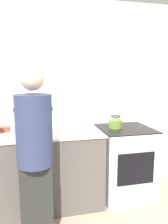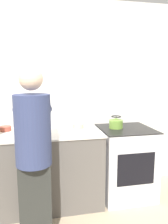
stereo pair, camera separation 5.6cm
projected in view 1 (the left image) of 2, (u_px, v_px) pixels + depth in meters
The scene contains 10 objects.
ground_plane at pixel (72, 216), 2.52m from camera, with size 12.00×12.00×0.00m, color tan.
wall_back at pixel (62, 98), 3.01m from camera, with size 8.00×0.05×2.60m.
counter at pixel (38, 170), 2.68m from camera, with size 1.55×0.69×0.93m.
oven at pixel (125, 161), 2.94m from camera, with size 0.68×0.67×0.92m.
person at pixel (35, 150), 2.03m from camera, with size 0.38×0.61×1.69m.
cutting_board at pixel (33, 133), 2.58m from camera, with size 0.35×0.22×0.02m.
knife at pixel (34, 131), 2.60m from camera, with size 0.20×0.08×0.01m.
kettle at pixel (115, 123), 2.86m from camera, with size 0.18×0.18×0.16m.
bowl_prep at pixel (5, 129), 2.68m from camera, with size 0.14×0.14×0.06m.
bowl_mixing at pixel (78, 126), 2.84m from camera, with size 0.15×0.15×0.06m.
Camera 1 is at (-0.38, -2.26, 1.61)m, focal length 35.00 mm.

